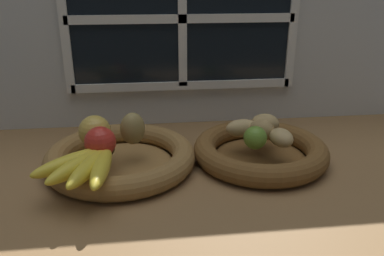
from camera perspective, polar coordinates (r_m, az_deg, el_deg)
name	(u,v)px	position (r cm, az deg, el deg)	size (l,w,h in cm)	color
ground_plane	(194,169)	(94.57, 0.34, -6.02)	(140.00, 90.00, 3.00)	olive
back_wall	(182,29)	(114.53, -1.52, 14.24)	(140.00, 4.60, 55.00)	silver
fruit_bowl_left	(121,158)	(92.13, -10.39, -4.41)	(34.83, 34.83, 5.31)	olive
fruit_bowl_right	(261,151)	(95.63, 10.00, -3.39)	(32.38, 32.38, 5.31)	brown
apple_red_front	(100,142)	(85.92, -13.28, -2.02)	(6.81, 6.81, 6.81)	red
apple_golden_left	(95,131)	(91.46, -14.03, -0.46)	(7.33, 7.33, 7.33)	gold
pear_brown	(133,129)	(90.97, -8.67, -0.08)	(5.82, 5.27, 7.61)	olive
banana_bunch_front	(86,165)	(80.50, -15.22, -5.19)	(16.25, 19.03, 3.37)	yellow
potato_large	(262,131)	(93.56, 10.20, -0.42)	(6.09, 4.45, 5.02)	#A38451
potato_oblong	(242,128)	(95.40, 7.40, -0.02)	(8.22, 4.44, 4.40)	tan
potato_small	(281,138)	(91.71, 12.91, -1.38)	(6.88, 4.86, 4.13)	tan
potato_back	(265,124)	(98.52, 10.64, 0.64)	(6.92, 5.79, 4.90)	tan
lime_near	(255,138)	(88.94, 9.22, -1.41)	(5.32, 5.32, 5.32)	olive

